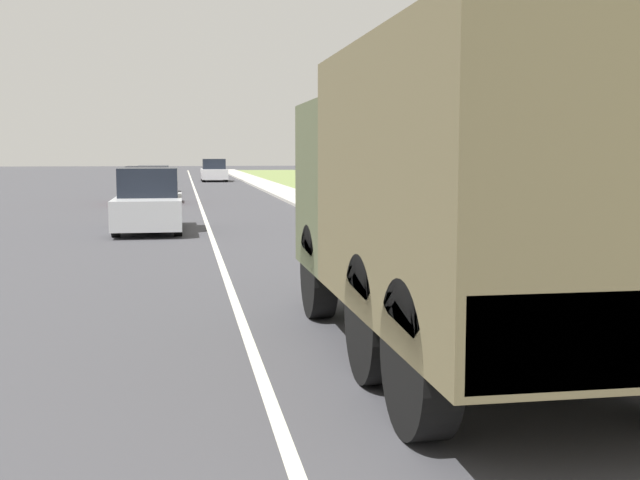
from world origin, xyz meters
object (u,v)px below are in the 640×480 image
military_truck (471,189)px  car_third_ahead (153,180)px  car_nearest_ahead (149,203)px  car_fourth_ahead (214,171)px  car_second_ahead (147,186)px  lamp_post (536,21)px

military_truck → car_third_ahead: military_truck is taller
car_nearest_ahead → car_fourth_ahead: (3.19, 36.92, -0.02)m
military_truck → car_fourth_ahead: bearing=90.6°
car_third_ahead → car_fourth_ahead: (3.78, 15.61, 0.08)m
car_nearest_ahead → car_second_ahead: size_ratio=1.01×
car_third_ahead → lamp_post: 32.55m
military_truck → car_fourth_ahead: military_truck is taller
lamp_post → car_third_ahead: bearing=102.0°
car_third_ahead → lamp_post: bearing=-78.0°
car_second_ahead → lamp_post: 23.76m
lamp_post → car_fourth_ahead: bearing=93.5°
car_third_ahead → car_fourth_ahead: bearing=76.4°
military_truck → car_fourth_ahead: size_ratio=1.53×
car_third_ahead → car_fourth_ahead: size_ratio=1.10×
car_third_ahead → car_fourth_ahead: 16.07m
military_truck → car_nearest_ahead: (-3.69, 14.29, -0.99)m
car_third_ahead → car_nearest_ahead: bearing=-88.4°
car_third_ahead → military_truck: bearing=-83.1°
car_second_ahead → car_third_ahead: bearing=90.3°
car_fourth_ahead → car_nearest_ahead: bearing=-94.9°
car_second_ahead → car_third_ahead: size_ratio=0.93×
car_second_ahead → car_fourth_ahead: (3.74, 24.72, 0.04)m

